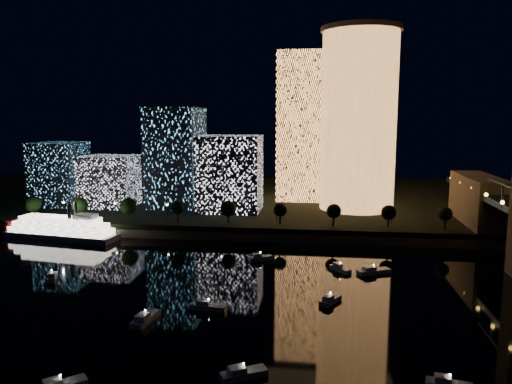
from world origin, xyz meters
TOP-DOWN VIEW (x-y plane):
  - ground at (0.00, 0.00)m, footprint 520.00×520.00m
  - far_bank at (0.00, 160.00)m, footprint 420.00×160.00m
  - seawall at (0.00, 82.00)m, footprint 420.00×6.00m
  - tower_cylindrical at (20.77, 124.56)m, footprint 34.00×34.00m
  - tower_rectangular at (-5.05, 147.26)m, footprint 22.15×22.15m
  - midrise_blocks at (-67.87, 118.92)m, footprint 103.91×35.72m
  - riverboat at (-93.54, 75.46)m, footprint 48.48×16.93m
  - motorboats at (-16.97, 11.95)m, footprint 109.12×89.82m
  - esplanade_trees at (-41.52, 88.00)m, footprint 165.82×6.51m
  - street_lamps at (-34.00, 94.00)m, footprint 132.70×0.70m

SIDE VIEW (x-z plane):
  - ground at x=0.00m, z-range 0.00..0.00m
  - motorboats at x=-16.97m, z-range -0.58..2.20m
  - seawall at x=0.00m, z-range 0.00..3.00m
  - far_bank at x=0.00m, z-range 0.00..5.00m
  - riverboat at x=-93.54m, z-range -3.49..10.84m
  - street_lamps at x=-34.00m, z-range 6.20..11.85m
  - esplanade_trees at x=-41.52m, z-range 6.09..14.84m
  - midrise_blocks at x=-67.87m, z-range 0.31..44.66m
  - tower_rectangular at x=-5.05m, z-range 5.00..75.49m
  - tower_cylindrical at x=20.77m, z-range 5.13..82.72m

